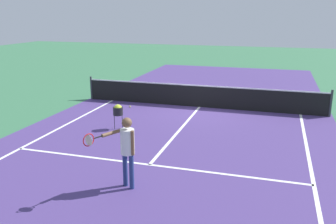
{
  "coord_description": "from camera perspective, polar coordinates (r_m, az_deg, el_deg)",
  "views": [
    {
      "loc": [
        3.06,
        -14.79,
        3.92
      ],
      "look_at": [
        -0.02,
        -4.64,
        1.0
      ],
      "focal_mm": 38.58,
      "sensor_mm": 36.0,
      "label": 1
    }
  ],
  "objects": [
    {
      "name": "ground_plane",
      "position": [
        15.6,
        5.01,
        0.79
      ],
      "size": [
        60.0,
        60.0,
        0.0
      ],
      "primitive_type": "plane",
      "color": "#38724C"
    },
    {
      "name": "court_surface_inbounds",
      "position": [
        15.6,
        5.01,
        0.79
      ],
      "size": [
        10.62,
        24.4,
        0.0
      ],
      "primitive_type": "cube",
      "color": "#4C387A",
      "rests_on": "ground_plane"
    },
    {
      "name": "line_sideline_left",
      "position": [
        12.04,
        -20.98,
        -4.65
      ],
      "size": [
        0.1,
        11.89,
        0.01
      ],
      "primitive_type": "cube",
      "color": "white",
      "rests_on": "ground_plane"
    },
    {
      "name": "line_sideline_right",
      "position": [
        9.73,
        21.86,
        -9.53
      ],
      "size": [
        0.1,
        11.89,
        0.01
      ],
      "primitive_type": "cube",
      "color": "white",
      "rests_on": "ground_plane"
    },
    {
      "name": "line_service_near",
      "position": [
        9.75,
        -2.93,
        -8.31
      ],
      "size": [
        8.22,
        0.1,
        0.01
      ],
      "primitive_type": "cube",
      "color": "white",
      "rests_on": "ground_plane"
    },
    {
      "name": "line_center_service",
      "position": [
        12.61,
        1.98,
        -2.7
      ],
      "size": [
        0.1,
        6.4,
        0.01
      ],
      "primitive_type": "cube",
      "color": "white",
      "rests_on": "ground_plane"
    },
    {
      "name": "net",
      "position": [
        15.48,
        5.06,
        2.56
      ],
      "size": [
        10.43,
        0.09,
        1.07
      ],
      "color": "#33383D",
      "rests_on": "ground_plane"
    },
    {
      "name": "player_near",
      "position": [
        8.2,
        -6.58,
        -5.19
      ],
      "size": [
        0.85,
        1.05,
        1.69
      ],
      "color": "navy",
      "rests_on": "ground_plane"
    },
    {
      "name": "ball_hopper",
      "position": [
        12.58,
        -7.92,
        0.3
      ],
      "size": [
        0.34,
        0.34,
        0.87
      ],
      "color": "black",
      "rests_on": "ground_plane"
    },
    {
      "name": "tennis_ball_near_net",
      "position": [
        15.57,
        -6.02,
        0.86
      ],
      "size": [
        0.07,
        0.07,
        0.07
      ],
      "primitive_type": "sphere",
      "color": "#CCE033",
      "rests_on": "ground_plane"
    }
  ]
}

